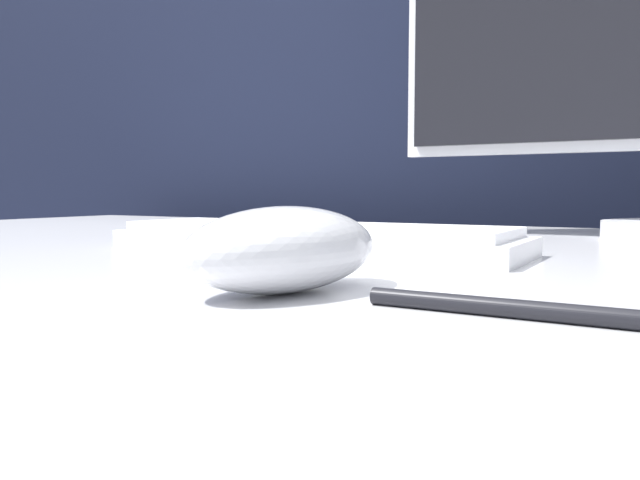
{
  "coord_description": "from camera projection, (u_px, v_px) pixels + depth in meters",
  "views": [
    {
      "loc": [
        0.2,
        -0.49,
        0.77
      ],
      "look_at": [
        0.03,
        -0.18,
        0.74
      ],
      "focal_mm": 35.0,
      "sensor_mm": 36.0,
      "label": 1
    }
  ],
  "objects": [
    {
      "name": "partition_panel",
      "position": [
        533.0,
        247.0,
        1.04
      ],
      "size": [
        5.0,
        0.03,
        1.35
      ],
      "color": "black",
      "rests_on": "ground_plane"
    },
    {
      "name": "pen",
      "position": [
        528.0,
        310.0,
        0.25
      ],
      "size": [
        0.14,
        0.01,
        0.01
      ],
      "rotation": [
        0.0,
        0.0,
        -0.01
      ],
      "color": "black",
      "rests_on": "desk"
    },
    {
      "name": "computer_mouse_near",
      "position": [
        285.0,
        249.0,
        0.32
      ],
      "size": [
        0.09,
        0.13,
        0.04
      ],
      "rotation": [
        0.0,
        0.0,
        -0.23
      ],
      "color": "silver",
      "rests_on": "desk"
    },
    {
      "name": "keyboard",
      "position": [
        311.0,
        238.0,
        0.54
      ],
      "size": [
        0.36,
        0.11,
        0.02
      ],
      "rotation": [
        0.0,
        0.0,
        -0.01
      ],
      "color": "white",
      "rests_on": "desk"
    }
  ]
}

